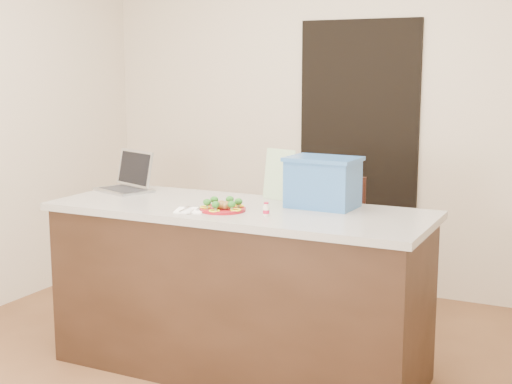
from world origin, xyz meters
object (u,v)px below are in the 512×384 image
at_px(chair, 327,242).
at_px(plate, 223,209).
at_px(napkin, 190,210).
at_px(laptop, 129,179).
at_px(island, 238,289).
at_px(yogurt_bottle, 266,210).
at_px(blue_box, 323,182).

bearing_deg(chair, plate, -113.92).
relative_size(napkin, laptop, 0.37).
height_order(island, laptop, laptop).
relative_size(yogurt_bottle, chair, 0.07).
xyz_separation_m(yogurt_bottle, blue_box, (0.17, 0.34, 0.11)).
bearing_deg(island, blue_box, 25.52).
height_order(plate, chair, chair).
xyz_separation_m(island, blue_box, (0.41, 0.19, 0.59)).
relative_size(yogurt_bottle, blue_box, 0.19).
xyz_separation_m(yogurt_bottle, laptop, (-1.08, 0.34, 0.03)).
xyz_separation_m(plate, yogurt_bottle, (0.26, -0.02, 0.02)).
distance_m(napkin, chair, 1.22).
distance_m(laptop, blue_box, 1.25).
height_order(yogurt_bottle, laptop, laptop).
bearing_deg(plate, napkin, -154.41).
bearing_deg(plate, island, 80.15).
relative_size(napkin, blue_box, 0.38).
height_order(island, plate, plate).
xyz_separation_m(laptop, blue_box, (1.25, 0.01, 0.07)).
relative_size(plate, laptop, 0.61).
bearing_deg(laptop, island, 8.42).
xyz_separation_m(blue_box, chair, (-0.24, 0.71, -0.51)).
bearing_deg(napkin, island, 48.81).
bearing_deg(laptop, chair, 56.34).
relative_size(island, chair, 2.15).
distance_m(plate, napkin, 0.17).
relative_size(plate, blue_box, 0.62).
bearing_deg(laptop, yogurt_bottle, 3.61).
height_order(plate, laptop, laptop).
distance_m(island, chair, 0.93).
height_order(napkin, chair, chair).
bearing_deg(chair, laptop, -158.09).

